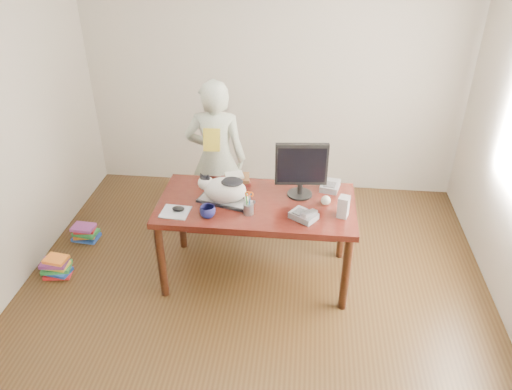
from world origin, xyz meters
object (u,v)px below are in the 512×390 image
object	(u,v)px
phone	(304,215)
speaker	(343,207)
keyboard	(226,201)
cat	(223,189)
baseball	(326,200)
book_pile_b	(85,233)
book_pile_a	(57,267)
person	(216,159)
monitor	(301,167)
calculator	(330,186)
book_stack	(236,179)
pen_cup	(249,207)
coffee_mug	(208,212)
mouse	(178,209)
desk	(258,212)

from	to	relation	value
phone	speaker	bearing A→B (deg)	46.54
speaker	keyboard	bearing A→B (deg)	-169.13
phone	cat	bearing A→B (deg)	-160.23
baseball	phone	bearing A→B (deg)	-126.89
phone	book_pile_b	size ratio (longest dim) A/B	0.94
book_pile_a	person	bearing A→B (deg)	34.26
monitor	calculator	size ratio (longest dim) A/B	2.15
keyboard	monitor	xyz separation A→B (m)	(0.60, 0.17, 0.26)
calculator	speaker	bearing A→B (deg)	-65.50
keyboard	book_pile_b	world-z (taller)	keyboard
baseball	book_stack	size ratio (longest dim) A/B	0.28
baseball	monitor	bearing A→B (deg)	152.77
phone	speaker	distance (m)	0.31
phone	speaker	world-z (taller)	speaker
book_stack	book_pile_a	world-z (taller)	book_stack
pen_cup	monitor	bearing A→B (deg)	38.35
monitor	book_pile_a	size ratio (longest dim) A/B	1.77
coffee_mug	mouse	bearing A→B (deg)	166.60
cat	pen_cup	world-z (taller)	cat
cat	phone	size ratio (longest dim) A/B	1.84
book_pile_a	cat	bearing A→B (deg)	6.55
baseball	book_pile_a	distance (m)	2.42
book_stack	book_pile_b	bearing A→B (deg)	166.03
speaker	person	size ratio (longest dim) A/B	0.11
desk	cat	world-z (taller)	cat
cat	person	world-z (taller)	person
cat	phone	xyz separation A→B (m)	(0.65, -0.17, -0.10)
coffee_mug	book_stack	bearing A→B (deg)	75.38
person	book_pile_b	size ratio (longest dim) A/B	5.99
pen_cup	coffee_mug	distance (m)	0.32
cat	book_pile_a	xyz separation A→B (m)	(-1.49, -0.17, -0.79)
pen_cup	book_pile_b	distance (m)	1.90
desk	phone	world-z (taller)	phone
speaker	baseball	size ratio (longest dim) A/B	2.22
coffee_mug	speaker	size ratio (longest dim) A/B	0.70
desk	calculator	size ratio (longest dim) A/B	7.21
desk	speaker	xyz separation A→B (m)	(0.69, -0.21, 0.23)
keyboard	book_pile_a	distance (m)	1.65
monitor	person	bearing A→B (deg)	139.89
desk	cat	size ratio (longest dim) A/B	3.58
monitor	calculator	distance (m)	0.38
coffee_mug	book_pile_b	size ratio (longest dim) A/B	0.47
cat	book_pile_a	bearing A→B (deg)	-158.04
keyboard	monitor	size ratio (longest dim) A/B	1.01
cat	monitor	world-z (taller)	monitor
coffee_mug	book_pile_a	world-z (taller)	coffee_mug
book_stack	person	xyz separation A→B (m)	(-0.24, 0.39, -0.02)
mouse	cat	bearing A→B (deg)	30.10
book_pile_b	baseball	bearing A→B (deg)	-8.03
desk	coffee_mug	xyz separation A→B (m)	(-0.35, -0.33, 0.20)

